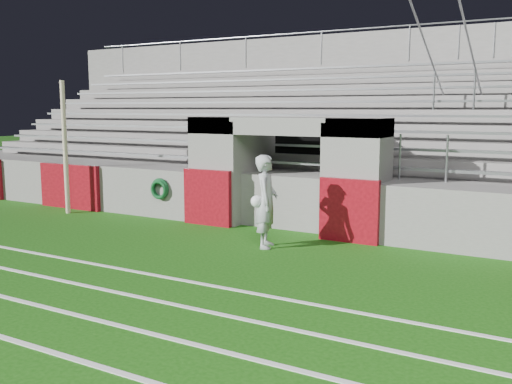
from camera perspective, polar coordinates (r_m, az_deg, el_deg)
The scene contains 5 objects.
ground at distance 10.56m, azimuth -5.84°, elevation -7.08°, with size 90.00×90.00×0.00m, color #164D0C.
field_post at distance 16.02m, azimuth -18.55°, elevation 4.21°, with size 0.12×0.12×3.53m, color beige.
stadium_structure at distance 17.33m, azimuth 9.61°, elevation 3.91°, with size 26.00×8.48×5.42m.
goalkeeper_with_ball at distance 11.49m, azimuth 1.02°, elevation -0.95°, with size 0.67×0.81×1.89m.
hose_coil at distance 14.63m, azimuth -9.64°, elevation 0.29°, with size 0.54×0.15×0.54m.
Camera 1 is at (5.95, -8.26, 2.81)m, focal length 40.00 mm.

